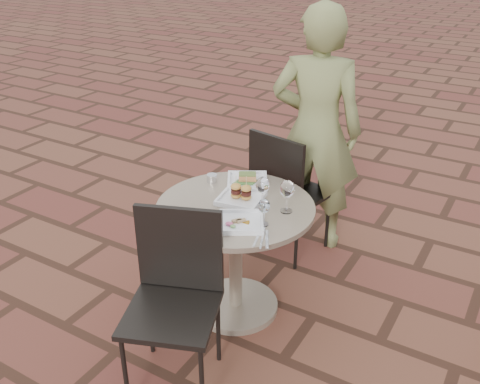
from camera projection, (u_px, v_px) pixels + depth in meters
The scene contains 13 objects.
ground at pixel (219, 333), 3.14m from camera, with size 60.00×60.00×0.00m, color #573122.
cafe_table at pixel (236, 242), 3.12m from camera, with size 0.90×0.90×0.73m.
chair_far at pixel (285, 185), 3.65m from camera, with size 0.52×0.52×0.93m.
chair_near at pixel (176, 285), 2.65m from camera, with size 0.57×0.57×0.93m.
diner at pixel (316, 131), 3.68m from camera, with size 0.63×0.41×1.73m, color olive.
plate_salmon at pixel (247, 180), 3.25m from camera, with size 0.33×0.33×0.07m.
plate_sliders at pixel (241, 196), 3.05m from camera, with size 0.28×0.28×0.16m.
plate_tuna at pixel (241, 222), 2.82m from camera, with size 0.32×0.32×0.03m.
wine_glass_right at pixel (264, 207), 2.77m from camera, with size 0.06×0.06×0.15m.
wine_glass_mid at pixel (263, 186), 2.94m from camera, with size 0.08×0.08×0.18m.
wine_glass_far at pixel (287, 190), 2.89m from camera, with size 0.08×0.08×0.19m.
steel_ramekin at pixel (212, 178), 3.27m from camera, with size 0.06×0.06×0.05m, color silver.
cutlery_set at pixel (262, 238), 2.70m from camera, with size 0.09×0.21×0.00m, color silver, non-canonical shape.
Camera 1 is at (1.33, -2.02, 2.16)m, focal length 40.00 mm.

